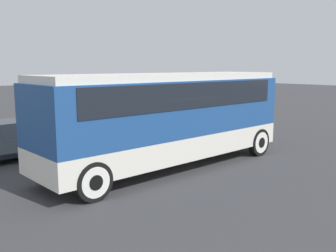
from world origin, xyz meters
name	(u,v)px	position (x,y,z in m)	size (l,w,h in m)	color
ground_plane	(168,167)	(0.00, 0.00, 0.00)	(120.00, 120.00, 0.00)	#38383A
tour_bus	(170,112)	(0.10, 0.00, 1.95)	(9.38, 2.54, 3.24)	silver
parked_car_mid	(91,122)	(1.13, 6.91, 0.70)	(4.23, 1.81, 1.41)	#BCBCC1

